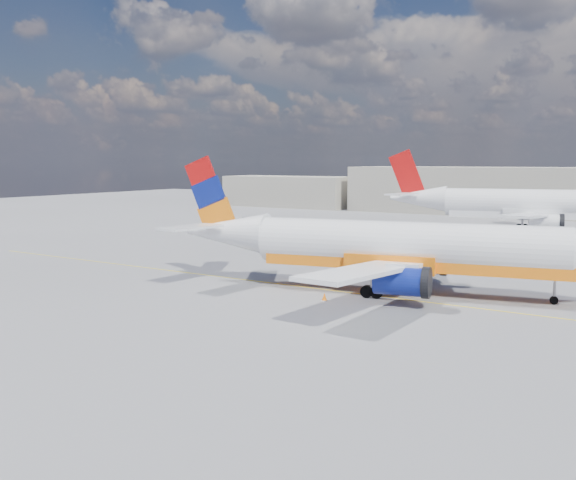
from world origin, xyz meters
The scene contains 7 objects.
ground centered at (0.00, 0.00, 0.00)m, with size 240.00×240.00×0.00m, color slate.
taxi_line centered at (0.00, 3.00, 0.01)m, with size 70.00×0.15×0.01m, color yellow.
terminal_main centered at (5.00, 75.00, 4.00)m, with size 70.00×14.00×8.00m, color #BDB6A3.
terminal_annex centered at (-45.00, 72.00, 3.00)m, with size 26.00×10.00×6.00m, color #BDB6A3.
main_jet centered at (6.08, 4.60, 3.17)m, with size 31.56×24.33×9.52m.
second_jet centered at (6.15, 47.90, 3.54)m, with size 35.16×27.02×10.61m.
traffic_cone centered at (3.44, -0.23, 0.26)m, with size 0.38×0.38×0.53m.
Camera 1 is at (23.44, -36.07, 9.08)m, focal length 40.00 mm.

